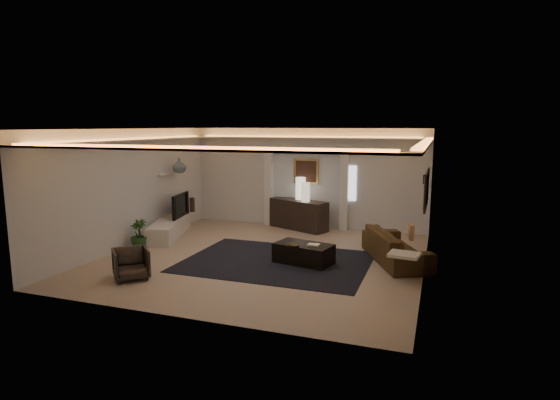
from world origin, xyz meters
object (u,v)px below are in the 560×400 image
(console, at_px, (298,215))
(armchair, at_px, (131,264))
(coffee_table, at_px, (304,254))
(sofa, at_px, (396,246))

(console, relative_size, armchair, 2.70)
(console, height_order, coffee_table, console)
(console, distance_m, armchair, 5.60)
(sofa, height_order, armchair, sofa)
(armchair, bearing_deg, sofa, -13.32)
(sofa, xyz_separation_m, coffee_table, (-1.88, -0.82, -0.13))
(console, distance_m, coffee_table, 3.39)
(sofa, bearing_deg, console, 26.48)
(sofa, xyz_separation_m, armchair, (-4.77, -2.93, -0.03))
(coffee_table, relative_size, armchair, 1.85)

